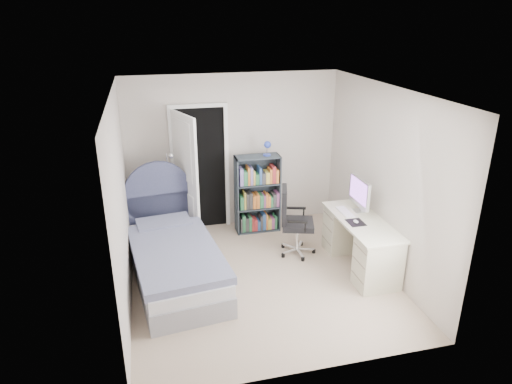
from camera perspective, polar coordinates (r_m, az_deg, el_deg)
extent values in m
cube|color=tan|center=(6.30, 0.62, -10.81)|extent=(3.40, 3.60, 0.05)
cube|color=white|center=(5.39, 0.74, 12.79)|extent=(3.40, 3.60, 0.05)
cube|color=beige|center=(7.41, -2.87, 5.05)|extent=(3.40, 0.05, 2.50)
cube|color=beige|center=(4.15, 7.07, -8.88)|extent=(3.40, 0.05, 2.50)
cube|color=beige|center=(5.57, -16.77, -1.49)|extent=(0.05, 3.60, 2.50)
cube|color=beige|center=(6.35, 15.93, 1.41)|extent=(0.05, 3.60, 2.50)
cube|color=black|center=(7.37, -6.99, 2.81)|extent=(0.80, 0.01, 2.00)
cube|color=white|center=(7.32, -10.31, 2.46)|extent=(0.06, 0.06, 2.00)
cube|color=white|center=(7.41, -3.67, 3.01)|extent=(0.06, 0.06, 2.00)
cube|color=white|center=(7.09, -7.34, 10.65)|extent=(0.92, 0.06, 0.06)
cube|color=white|center=(6.97, -8.75, 1.60)|extent=(0.30, 0.77, 2.00)
cube|color=gray|center=(6.23, -9.94, -9.82)|extent=(1.25, 2.22, 0.28)
cube|color=silver|center=(6.12, -10.07, -8.13)|extent=(1.23, 2.18, 0.17)
cube|color=slate|center=(5.97, -9.95, -7.54)|extent=(1.25, 1.91, 0.11)
cube|color=slate|center=(6.72, -11.43, -3.99)|extent=(0.80, 0.51, 0.13)
cube|color=#3E4260|center=(7.06, -11.87, -3.42)|extent=(1.01, 0.18, 0.85)
cylinder|color=#3E4260|center=(6.90, -12.13, -0.22)|extent=(1.01, 0.18, 1.01)
cylinder|color=#DEC888|center=(7.28, -12.45, -4.23)|extent=(0.04, 0.04, 0.49)
cylinder|color=#DEC888|center=(7.58, -12.55, -3.18)|extent=(0.04, 0.04, 0.49)
cylinder|color=#DEC888|center=(7.29, -9.86, -4.00)|extent=(0.04, 0.04, 0.49)
cylinder|color=#DEC888|center=(7.59, -10.07, -2.95)|extent=(0.04, 0.04, 0.49)
cube|color=#DEC888|center=(7.34, -11.36, -1.96)|extent=(0.39, 0.39, 0.03)
cube|color=#DEC888|center=(7.47, -11.19, -4.09)|extent=(0.35, 0.35, 0.02)
cube|color=#B24C33|center=(7.33, -11.76, -1.78)|extent=(0.16, 0.21, 0.03)
cube|color=#3F598C|center=(7.32, -11.77, -1.56)|extent=(0.15, 0.20, 0.03)
cube|color=#D8CC7F|center=(7.31, -11.79, -1.35)|extent=(0.14, 0.19, 0.03)
cylinder|color=silver|center=(7.33, -10.34, -5.92)|extent=(0.21, 0.21, 0.02)
cylinder|color=silver|center=(7.04, -10.72, -0.76)|extent=(0.02, 0.02, 1.42)
sphere|color=silver|center=(6.78, -10.57, 4.49)|extent=(0.08, 0.08, 0.08)
cube|color=#313B43|center=(7.25, -2.46, -0.48)|extent=(0.02, 0.30, 1.27)
cube|color=#313B43|center=(7.40, 2.76, 0.00)|extent=(0.02, 0.30, 1.27)
cube|color=#313B43|center=(7.11, 0.18, 4.43)|extent=(0.71, 0.30, 0.02)
cube|color=#313B43|center=(7.57, 0.17, -4.62)|extent=(0.71, 0.30, 0.02)
cube|color=#313B43|center=(7.45, -0.10, 0.17)|extent=(0.71, 0.01, 1.27)
cube|color=#313B43|center=(7.41, 0.18, -1.87)|extent=(0.67, 0.28, 0.02)
cube|color=#313B43|center=(7.26, 0.18, 1.07)|extent=(0.67, 0.28, 0.02)
cylinder|color=#2940B3|center=(7.14, 1.37, 4.67)|extent=(0.12, 0.12, 0.02)
cylinder|color=silver|center=(7.12, 1.38, 5.30)|extent=(0.02, 0.02, 0.16)
sphere|color=#2940B3|center=(7.07, 1.45, 5.94)|extent=(0.11, 0.11, 0.11)
cube|color=#3F3F3F|center=(7.44, -1.97, -3.97)|extent=(0.03, 0.21, 0.23)
cube|color=#337F4C|center=(7.43, -1.65, -3.77)|extent=(0.05, 0.21, 0.28)
cube|color=#3F3F3F|center=(7.46, -1.23, -3.92)|extent=(0.05, 0.21, 0.23)
cube|color=#337F4C|center=(7.46, -0.84, -3.79)|extent=(0.04, 0.21, 0.25)
cube|color=#B23333|center=(7.47, -0.54, -3.86)|extent=(0.03, 0.21, 0.22)
cube|color=#B23333|center=(7.49, -0.19, -3.95)|extent=(0.05, 0.21, 0.19)
cube|color=#335999|center=(7.51, 0.22, -3.99)|extent=(0.04, 0.21, 0.16)
cube|color=#3F3F3F|center=(7.50, 0.55, -3.70)|extent=(0.03, 0.21, 0.24)
cube|color=#335999|center=(7.51, 0.89, -3.53)|extent=(0.05, 0.21, 0.27)
cube|color=orange|center=(7.52, 1.21, -3.53)|extent=(0.03, 0.21, 0.26)
cube|color=#D8BF4C|center=(7.55, 1.56, -3.79)|extent=(0.06, 0.21, 0.18)
cube|color=#994C7F|center=(7.56, 1.97, -3.72)|extent=(0.04, 0.21, 0.19)
cube|color=#337F4C|center=(7.57, 2.31, -3.59)|extent=(0.04, 0.21, 0.22)
cube|color=#337F4C|center=(7.28, -1.89, -1.24)|extent=(0.06, 0.21, 0.21)
cube|color=#D8BF4C|center=(7.28, -1.51, -0.94)|extent=(0.03, 0.21, 0.28)
cube|color=#3F3F3F|center=(7.29, -1.19, -1.02)|extent=(0.04, 0.21, 0.25)
cube|color=#3F3F3F|center=(7.30, -0.78, -0.94)|extent=(0.05, 0.21, 0.26)
cube|color=orange|center=(7.32, -0.33, -1.06)|extent=(0.06, 0.21, 0.22)
cube|color=orange|center=(7.33, 0.11, -0.99)|extent=(0.05, 0.21, 0.23)
cube|color=#337F4C|center=(7.35, 0.56, -1.01)|extent=(0.06, 0.21, 0.21)
cube|color=#994C7F|center=(7.36, 0.94, -0.99)|extent=(0.03, 0.21, 0.20)
cube|color=orange|center=(7.37, 1.20, -0.89)|extent=(0.03, 0.21, 0.22)
cube|color=orange|center=(7.38, 1.50, -0.98)|extent=(0.04, 0.21, 0.19)
cube|color=#337F4C|center=(7.40, 1.83, -1.04)|extent=(0.03, 0.21, 0.17)
cube|color=#3F3F3F|center=(7.40, 2.18, -0.87)|extent=(0.05, 0.21, 0.21)
cube|color=#994C7F|center=(7.41, 2.59, -0.74)|extent=(0.05, 0.21, 0.23)
cube|color=#7F72B2|center=(7.13, -1.94, 2.01)|extent=(0.06, 0.21, 0.27)
cube|color=#337F4C|center=(7.15, -1.45, 1.87)|extent=(0.06, 0.21, 0.23)
cube|color=orange|center=(7.15, -1.04, 2.12)|extent=(0.03, 0.21, 0.28)
cube|color=#7F72B2|center=(7.16, -0.70, 2.13)|extent=(0.04, 0.21, 0.28)
cube|color=#D8BF4C|center=(7.18, -0.38, 1.93)|extent=(0.03, 0.21, 0.22)
cube|color=#337F4C|center=(7.20, 0.01, 1.77)|extent=(0.06, 0.21, 0.17)
cube|color=#335999|center=(7.19, 0.42, 2.18)|extent=(0.04, 0.21, 0.27)
cube|color=#3F3F3F|center=(7.22, 0.82, 1.87)|extent=(0.06, 0.21, 0.18)
cube|color=#D8BF4C|center=(7.23, 1.31, 1.94)|extent=(0.06, 0.21, 0.18)
cube|color=orange|center=(7.24, 1.71, 2.14)|extent=(0.03, 0.21, 0.23)
cube|color=#B23333|center=(7.24, 2.09, 2.33)|extent=(0.05, 0.21, 0.27)
cube|color=orange|center=(7.27, 2.50, 2.15)|extent=(0.04, 0.21, 0.21)
cube|color=beige|center=(6.37, 13.12, -3.58)|extent=(0.59, 1.47, 0.03)
cube|color=beige|center=(6.13, 15.00, -8.60)|extent=(0.54, 0.39, 0.69)
cube|color=beige|center=(6.94, 10.98, -4.52)|extent=(0.54, 0.39, 0.69)
cube|color=silver|center=(6.64, 12.78, -2.29)|extent=(0.16, 0.16, 0.01)
cube|color=silver|center=(6.61, 13.08, -1.37)|extent=(0.03, 0.06, 0.22)
cube|color=silver|center=(6.53, 12.83, 0.02)|extent=(0.04, 0.55, 0.39)
cube|color=#B360EB|center=(6.51, 12.65, 0.16)|extent=(0.00, 0.49, 0.31)
cube|color=white|center=(6.55, 11.08, -2.47)|extent=(0.13, 0.39, 0.02)
cube|color=black|center=(6.27, 12.36, -3.74)|extent=(0.22, 0.26, 0.00)
ellipsoid|color=white|center=(6.27, 12.37, -3.61)|extent=(0.06, 0.10, 0.03)
cube|color=silver|center=(6.89, 6.19, -7.13)|extent=(0.26, 0.11, 0.02)
cylinder|color=black|center=(6.91, 7.24, -7.35)|extent=(0.07, 0.07, 0.06)
cube|color=silver|center=(6.99, 5.42, -6.66)|extent=(0.18, 0.24, 0.02)
cylinder|color=black|center=(7.11, 5.69, -6.40)|extent=(0.07, 0.07, 0.06)
cube|color=silver|center=(6.94, 4.26, -6.82)|extent=(0.19, 0.23, 0.02)
cylinder|color=black|center=(7.02, 3.40, -6.72)|extent=(0.07, 0.07, 0.06)
cube|color=silver|center=(6.81, 4.29, -7.41)|extent=(0.26, 0.12, 0.02)
cylinder|color=black|center=(6.76, 3.42, -7.91)|extent=(0.07, 0.07, 0.06)
cube|color=silver|center=(6.78, 5.50, -7.61)|extent=(0.04, 0.26, 0.02)
cylinder|color=black|center=(6.69, 5.88, -8.33)|extent=(0.07, 0.07, 0.06)
cylinder|color=silver|center=(6.79, 5.19, -5.66)|extent=(0.06, 0.06, 0.39)
cube|color=black|center=(6.69, 5.25, -4.02)|extent=(0.56, 0.56, 0.08)
cube|color=black|center=(6.56, 3.54, -1.62)|extent=(0.18, 0.41, 0.52)
cube|color=black|center=(6.41, 5.21, -3.74)|extent=(0.28, 0.12, 0.03)
cube|color=black|center=(6.85, 5.06, -2.01)|extent=(0.28, 0.12, 0.03)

